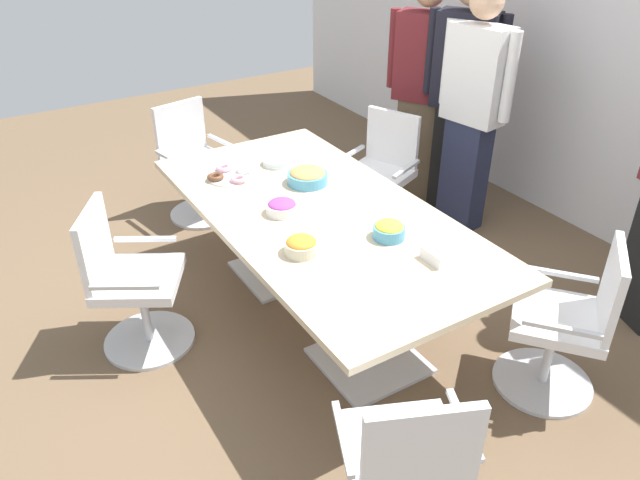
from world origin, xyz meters
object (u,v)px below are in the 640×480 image
object	(u,v)px
office_chair_0	(566,329)
office_chair_2	(195,168)
snack_bowl_chips_yellow	(389,230)
office_chair_3	(131,287)
office_chair_1	(380,180)
person_standing_1	(461,95)
napkin_pile	(441,254)
snack_bowl_candy_mix	(282,207)
person_standing_0	(422,89)
plate_stack	(278,161)
person_standing_2	(473,109)
office_chair_4	(405,471)
snack_bowl_chips_orange	(301,245)
conference_table	(320,229)
snack_bowl_cookies	(308,176)
donut_platter	(231,175)

from	to	relation	value
office_chair_0	office_chair_2	size ratio (longest dim) A/B	1.00
snack_bowl_chips_yellow	office_chair_3	bearing A→B (deg)	-122.29
office_chair_1	person_standing_1	size ratio (longest dim) A/B	0.49
office_chair_2	napkin_pile	size ratio (longest dim) A/B	6.02
snack_bowl_candy_mix	office_chair_2	bearing A→B (deg)	178.08
office_chair_3	person_standing_1	world-z (taller)	person_standing_1
person_standing_0	plate_stack	xyz separation A→B (m)	(0.30, -1.48, -0.18)
office_chair_0	snack_bowl_candy_mix	distance (m)	1.68
office_chair_2	person_standing_2	bearing A→B (deg)	131.78
office_chair_4	snack_bowl_candy_mix	bearing A→B (deg)	101.98
snack_bowl_chips_orange	napkin_pile	distance (m)	0.72
napkin_pile	person_standing_1	bearing A→B (deg)	135.15
person_standing_2	napkin_pile	bearing A→B (deg)	122.18
snack_bowl_chips_yellow	plate_stack	xyz separation A→B (m)	(-1.17, -0.05, -0.03)
napkin_pile	snack_bowl_chips_yellow	bearing A→B (deg)	-163.41
snack_bowl_chips_yellow	office_chair_4	bearing A→B (deg)	-33.11
person_standing_2	snack_bowl_chips_orange	size ratio (longest dim) A/B	10.09
person_standing_2	napkin_pile	xyz separation A→B (m)	(1.19, -1.32, -0.18)
conference_table	person_standing_1	xyz separation A→B (m)	(-0.65, 1.67, 0.36)
napkin_pile	office_chair_3	bearing A→B (deg)	-129.47
office_chair_2	person_standing_2	xyz separation A→B (m)	(1.27, 1.72, 0.55)
office_chair_2	office_chair_4	distance (m)	3.21
person_standing_0	snack_bowl_cookies	xyz separation A→B (m)	(0.66, -1.46, -0.15)
snack_bowl_chips_orange	plate_stack	size ratio (longest dim) A/B	0.88
donut_platter	plate_stack	xyz separation A→B (m)	(-0.02, 0.36, 0.00)
office_chair_1	person_standing_1	xyz separation A→B (m)	(0.08, 0.67, 0.58)
person_standing_1	snack_bowl_chips_orange	xyz separation A→B (m)	(0.99, -1.99, -0.19)
office_chair_4	plate_stack	size ratio (longest dim) A/B	4.40
office_chair_1	office_chair_4	size ratio (longest dim) A/B	1.00
plate_stack	snack_bowl_cookies	bearing A→B (deg)	3.42
office_chair_2	plate_stack	world-z (taller)	office_chair_2
office_chair_3	person_standing_0	world-z (taller)	person_standing_0
person_standing_1	person_standing_2	distance (m)	0.26
office_chair_3	person_standing_0	distance (m)	2.81
office_chair_3	person_standing_0	bearing A→B (deg)	134.77
plate_stack	napkin_pile	xyz separation A→B (m)	(1.48, 0.15, 0.01)
office_chair_0	plate_stack	bearing A→B (deg)	68.94
snack_bowl_chips_orange	donut_platter	xyz separation A→B (m)	(-1.04, 0.07, -0.03)
office_chair_3	office_chair_4	world-z (taller)	same
person_standing_2	snack_bowl_cookies	xyz separation A→B (m)	(0.06, -1.44, -0.16)
office_chair_3	snack_bowl_chips_orange	xyz separation A→B (m)	(0.67, 0.76, 0.39)
office_chair_3	plate_stack	bearing A→B (deg)	138.43
snack_bowl_candy_mix	snack_bowl_cookies	bearing A→B (deg)	129.03
office_chair_1	plate_stack	size ratio (longest dim) A/B	4.40
snack_bowl_chips_yellow	person_standing_2	bearing A→B (deg)	121.76
office_chair_3	snack_bowl_candy_mix	world-z (taller)	office_chair_3
office_chair_4	snack_bowl_chips_yellow	bearing A→B (deg)	80.24
person_standing_0	snack_bowl_chips_orange	bearing A→B (deg)	94.80
office_chair_1	plate_stack	distance (m)	0.96
person_standing_1	person_standing_2	world-z (taller)	person_standing_1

